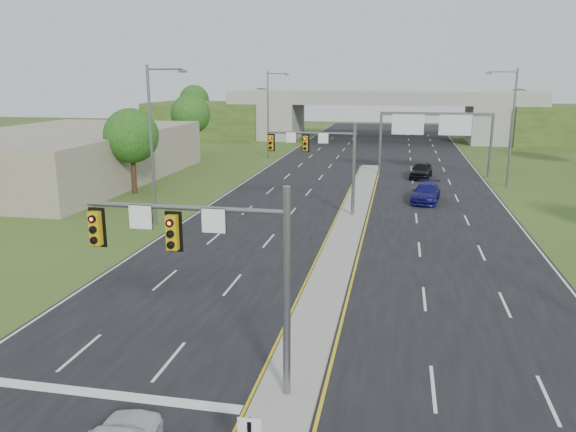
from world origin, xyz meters
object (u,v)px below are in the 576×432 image
Objects in this scene: car_far_b at (426,193)px; car_far_c at (421,170)px; signal_mast_far at (323,153)px; sign_gantry at (434,126)px; signal_mast_near at (215,256)px; overpass at (381,119)px.

car_far_c reaches higher than car_far_b.
signal_mast_far reaches higher than sign_gantry.
car_far_b is 1.06× the size of car_far_c.
car_far_b is at bearing -80.91° from car_far_c.
signal_mast_near is 1.35× the size of car_far_b.
overpass is at bearing 88.38° from signal_mast_near.
sign_gantry is (8.95, 44.99, 0.51)m from signal_mast_near.
overpass is (2.26, 55.07, -1.17)m from signal_mast_far.
signal_mast_near is at bearing -101.25° from sign_gantry.
signal_mast_far is 1.44× the size of car_far_c.
signal_mast_far is 1.35× the size of car_far_b.
car_far_c is at bearing 98.39° from car_far_b.
car_far_b is (-1.09, -13.39, -4.47)m from sign_gantry.
overpass is at bearing 104.83° from car_far_b.
sign_gantry is at bearing 93.59° from car_far_b.
overpass reaches higher than car_far_b.
sign_gantry is at bearing 65.08° from car_far_c.
overpass is (2.26, 80.07, -1.17)m from signal_mast_near.
signal_mast_near is at bearing -90.00° from signal_mast_far.
car_far_c is (7.83, 18.33, -3.88)m from signal_mast_far.
car_far_b is (7.86, 31.61, -3.96)m from signal_mast_near.
signal_mast_far is 11.00m from car_far_b.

